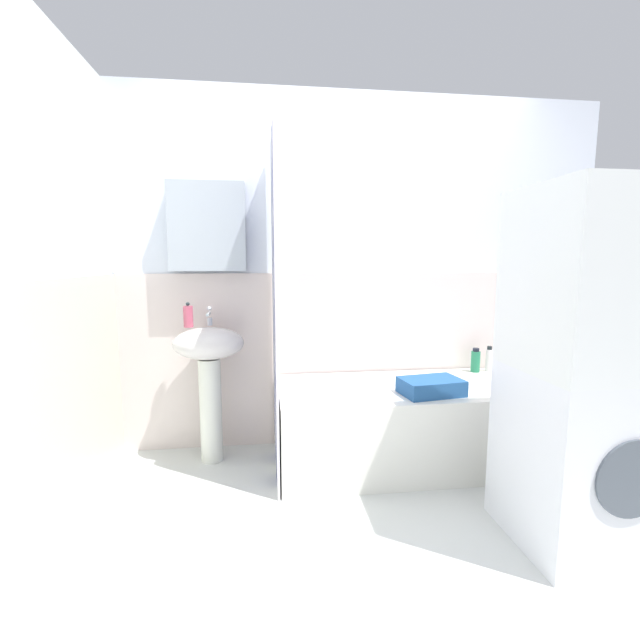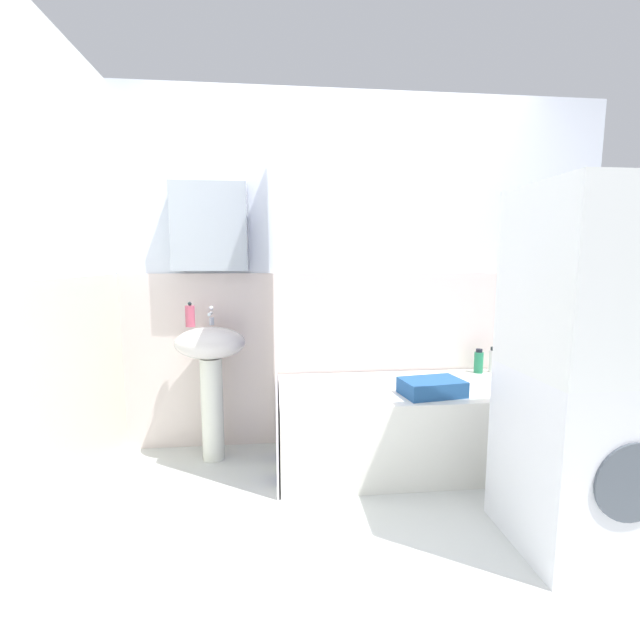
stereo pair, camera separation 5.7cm
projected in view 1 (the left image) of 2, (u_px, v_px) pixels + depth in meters
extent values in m
cube|color=silver|center=(399.00, 555.00, 1.94)|extent=(4.80, 5.60, 0.04)
cube|color=white|center=(347.00, 273.00, 3.03)|extent=(3.60, 0.05, 2.40)
cube|color=silver|center=(348.00, 358.00, 3.08)|extent=(3.60, 0.02, 1.20)
cube|color=silver|center=(207.00, 227.00, 2.78)|extent=(0.48, 0.12, 0.56)
cube|color=white|center=(36.00, 280.00, 1.91)|extent=(0.05, 1.81, 2.40)
cube|color=silver|center=(55.00, 411.00, 2.00)|extent=(0.02, 1.81, 1.20)
cylinder|color=silver|center=(211.00, 410.00, 2.79)|extent=(0.14, 0.14, 0.67)
ellipsoid|color=silver|center=(208.00, 343.00, 2.73)|extent=(0.44, 0.34, 0.20)
cylinder|color=silver|center=(210.00, 322.00, 2.81)|extent=(0.03, 0.03, 0.05)
cylinder|color=silver|center=(208.00, 314.00, 2.75)|extent=(0.02, 0.10, 0.02)
sphere|color=silver|center=(209.00, 308.00, 2.80)|extent=(0.03, 0.03, 0.03)
cylinder|color=#C55169|center=(188.00, 317.00, 2.73)|extent=(0.06, 0.06, 0.13)
sphere|color=#1E2C2F|center=(188.00, 304.00, 2.71)|extent=(0.02, 0.02, 0.02)
cube|color=white|center=(405.00, 424.00, 2.77)|extent=(1.60, 0.74, 0.50)
cube|color=white|center=(276.00, 315.00, 2.28)|extent=(0.01, 0.15, 2.00)
cube|color=navy|center=(275.00, 312.00, 2.42)|extent=(0.01, 0.15, 2.00)
cube|color=white|center=(275.00, 309.00, 2.57)|extent=(0.01, 0.15, 2.00)
cube|color=navy|center=(274.00, 306.00, 2.72)|extent=(0.01, 0.15, 2.00)
cube|color=white|center=(274.00, 304.00, 2.86)|extent=(0.01, 0.15, 2.00)
cylinder|color=white|center=(489.00, 360.00, 3.09)|extent=(0.05, 0.05, 0.16)
cylinder|color=black|center=(490.00, 348.00, 3.08)|extent=(0.03, 0.03, 0.02)
cylinder|color=#247F54|center=(475.00, 362.00, 3.07)|extent=(0.06, 0.06, 0.15)
cylinder|color=black|center=(476.00, 350.00, 3.06)|extent=(0.04, 0.04, 0.02)
cube|color=#235188|center=(431.00, 387.00, 2.56)|extent=(0.38, 0.28, 0.09)
cube|color=white|center=(580.00, 457.00, 1.98)|extent=(0.59, 0.56, 0.80)
cube|color=white|center=(595.00, 280.00, 1.87)|extent=(0.59, 0.56, 0.80)
cylinder|color=#4B535C|center=(634.00, 479.00, 1.69)|extent=(0.32, 0.01, 0.32)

